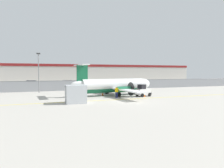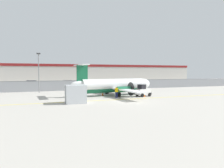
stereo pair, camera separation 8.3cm
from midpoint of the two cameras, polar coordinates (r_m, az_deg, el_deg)
name	(u,v)px [view 2 (the right image)]	position (r m, az deg, el deg)	size (l,w,h in m)	color
ground_plane	(127,99)	(28.06, 4.43, -4.33)	(140.00, 140.00, 0.01)	#ADA89E
perimeter_fence	(97,85)	(43.01, -4.24, -0.16)	(98.00, 0.10, 2.10)	gray
parking_lot_strip	(86,86)	(54.24, -7.43, -0.57)	(98.00, 17.00, 0.12)	#38383A
background_building	(75,74)	(72.29, -10.52, 2.91)	(91.00, 8.10, 6.50)	beige
commuter_airplane	(115,86)	(32.49, 1.05, -0.43)	(14.03, 16.08, 4.92)	white
baggage_tug	(143,91)	(31.47, 8.96, -1.96)	(2.52, 1.82, 1.88)	silver
ground_crew_worker	(116,91)	(29.30, 1.36, -2.12)	(0.48, 0.48, 1.70)	#191E4C
cargo_container	(76,94)	(24.74, -10.28, -2.85)	(2.44, 2.01, 2.20)	#B7BCC1
traffic_cone_near_left	(103,94)	(32.36, -2.62, -2.74)	(0.36, 0.36, 0.64)	orange
traffic_cone_near_right	(78,100)	(25.60, -9.73, -4.41)	(0.36, 0.36, 0.64)	orange
traffic_cone_far_left	(144,95)	(31.06, 9.25, -3.04)	(0.36, 0.36, 0.64)	orange
traffic_cone_far_right	(130,91)	(36.39, 5.31, -2.08)	(0.36, 0.36, 0.64)	orange
parked_car_0	(32,83)	(55.03, -21.81, 0.14)	(4.36, 2.35, 1.58)	black
parked_car_1	(48,84)	(49.49, -17.75, -0.11)	(4.35, 2.34, 1.58)	red
parked_car_2	(67,83)	(53.35, -12.72, 0.21)	(4.25, 2.10, 1.58)	red
parked_car_3	(84,82)	(60.41, -7.84, 0.62)	(4.32, 2.25, 1.58)	slate
parked_car_4	(108,83)	(54.56, -1.12, 0.36)	(4.32, 2.26, 1.58)	#19662D
parked_car_5	(123,83)	(54.79, 3.19, 0.36)	(4.23, 2.06, 1.58)	navy
parked_car_6	(134,82)	(57.63, 6.37, 0.50)	(4.32, 2.25, 1.58)	#B28C19
apron_light_pole	(39,69)	(38.88, -20.15, 3.96)	(0.70, 0.30, 7.27)	slate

